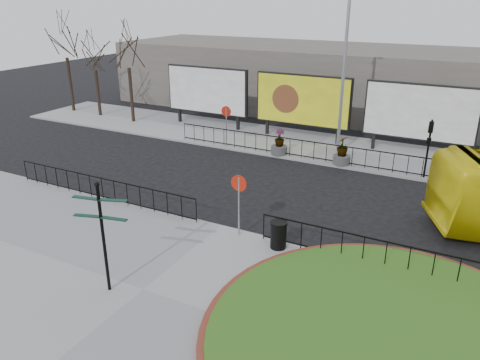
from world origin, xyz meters
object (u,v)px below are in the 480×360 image
Objects in this scene: billboard_mid at (303,100)px; litter_bin at (278,235)px; planter_c at (342,153)px; planter_a at (279,145)px; fingerpost_sign at (102,227)px; lamp_post at (344,72)px.

billboard_mid is 5.94× the size of litter_bin.
planter_c is at bearing -43.94° from billboard_mid.
planter_a is at bearing -90.00° from billboard_mid.
fingerpost_sign is at bearing -88.29° from billboard_mid.
lamp_post is 8.85× the size of litter_bin.
fingerpost_sign reaches higher than planter_a.
fingerpost_sign is 6.34m from litter_bin.
litter_bin is (4.23, -13.57, -1.95)m from billboard_mid.
billboard_mid is at bearing 146.75° from lamp_post.
billboard_mid is 14.35m from litter_bin.
lamp_post is at bearing 69.73° from fingerpost_sign.
planter_a is 0.96× the size of planter_c.
planter_a is (-3.01, -1.60, -4.14)m from lamp_post.
lamp_post is 16.85m from fingerpost_sign.
billboard_mid reaches higher than fingerpost_sign.
lamp_post is 5.92× the size of planter_c.
fingerpost_sign is 2.45× the size of planter_a.
billboard_mid reaches higher than planter_c.
planter_c is (3.71, 0.00, 0.05)m from planter_a.
lamp_post is 4.45m from planter_c.
litter_bin is (3.68, 4.89, -1.68)m from fingerpost_sign.
lamp_post reaches higher than fingerpost_sign.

